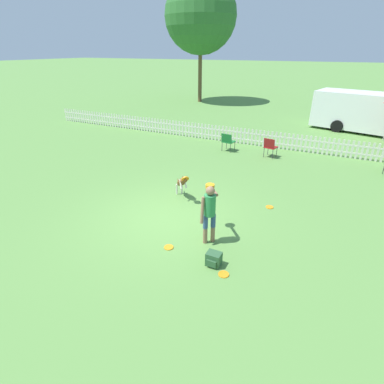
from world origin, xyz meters
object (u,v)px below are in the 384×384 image
object	(u,v)px
folding_chair_green_right	(270,146)
folding_chair_blue_left	(228,141)
frisbee_midfield	(224,274)
backpack_on_grass	(214,259)
frisbee_near_handler	(169,247)
frisbee_near_dog	(270,207)
equipment_trailer	(356,110)
handler_person	(210,207)
tree_left_grove	(201,16)
leaping_dog	(182,182)

from	to	relation	value
folding_chair_green_right	folding_chair_blue_left	bearing A→B (deg)	11.20
frisbee_midfield	backpack_on_grass	distance (m)	0.41
frisbee_near_handler	folding_chair_blue_left	bearing A→B (deg)	99.82
frisbee_near_dog	folding_chair_green_right	world-z (taller)	folding_chair_green_right
frisbee_near_dog	backpack_on_grass	world-z (taller)	backpack_on_grass
backpack_on_grass	equipment_trailer	bearing A→B (deg)	80.06
frisbee_midfield	folding_chair_blue_left	size ratio (longest dim) A/B	0.27
folding_chair_blue_left	folding_chair_green_right	world-z (taller)	folding_chair_green_right
backpack_on_grass	folding_chair_blue_left	world-z (taller)	folding_chair_blue_left
handler_person	folding_chair_blue_left	world-z (taller)	handler_person
folding_chair_green_right	tree_left_grove	distance (m)	16.94
leaping_dog	frisbee_near_handler	bearing A→B (deg)	67.55
handler_person	equipment_trailer	bearing A→B (deg)	34.30
backpack_on_grass	equipment_trailer	size ratio (longest dim) A/B	0.06
folding_chair_blue_left	equipment_trailer	distance (m)	8.89
frisbee_near_dog	frisbee_midfield	world-z (taller)	same
folding_chair_green_right	equipment_trailer	size ratio (longest dim) A/B	0.17
frisbee_near_handler	handler_person	bearing A→B (deg)	43.28
handler_person	folding_chair_green_right	world-z (taller)	handler_person
folding_chair_blue_left	frisbee_near_dog	bearing A→B (deg)	131.41
backpack_on_grass	folding_chair_green_right	world-z (taller)	folding_chair_green_right
handler_person	equipment_trailer	distance (m)	14.63
backpack_on_grass	equipment_trailer	world-z (taller)	equipment_trailer
leaping_dog	frisbee_midfield	bearing A→B (deg)	88.28
handler_person	leaping_dog	xyz separation A→B (m)	(-1.72, 1.80, -0.38)
backpack_on_grass	tree_left_grove	world-z (taller)	tree_left_grove
frisbee_midfield	equipment_trailer	distance (m)	15.55
frisbee_near_dog	folding_chair_blue_left	distance (m)	5.66
frisbee_near_dog	equipment_trailer	size ratio (longest dim) A/B	0.04
frisbee_near_handler	frisbee_midfield	size ratio (longest dim) A/B	1.00
equipment_trailer	tree_left_grove	world-z (taller)	tree_left_grove
leaping_dog	equipment_trailer	distance (m)	13.41
tree_left_grove	frisbee_near_dog	bearing A→B (deg)	-59.03
handler_person	equipment_trailer	world-z (taller)	equipment_trailer
handler_person	frisbee_near_handler	xyz separation A→B (m)	(-0.76, -0.71, -0.95)
frisbee_near_handler	frisbee_near_dog	distance (m)	3.61
equipment_trailer	folding_chair_blue_left	bearing A→B (deg)	-112.31
frisbee_midfield	frisbee_near_dog	bearing A→B (deg)	86.91
handler_person	leaping_dog	bearing A→B (deg)	90.33
frisbee_near_dog	equipment_trailer	distance (m)	12.10
backpack_on_grass	frisbee_near_handler	bearing A→B (deg)	174.77
tree_left_grove	equipment_trailer	bearing A→B (deg)	-23.69
frisbee_near_handler	tree_left_grove	world-z (taller)	tree_left_grove
leaping_dog	folding_chair_blue_left	distance (m)	5.36
leaping_dog	tree_left_grove	distance (m)	20.55
folding_chair_blue_left	tree_left_grove	xyz separation A→B (m)	(-7.31, 12.66, 6.27)
equipment_trailer	tree_left_grove	size ratio (longest dim) A/B	0.55
handler_person	frisbee_near_dog	bearing A→B (deg)	24.64
folding_chair_blue_left	backpack_on_grass	bearing A→B (deg)	116.01
backpack_on_grass	folding_chair_blue_left	distance (m)	8.39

